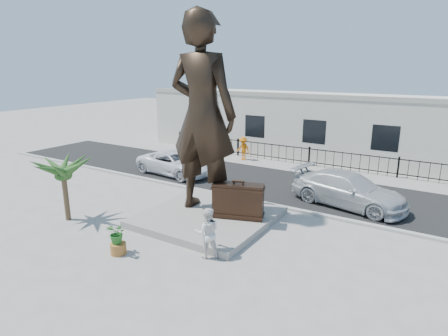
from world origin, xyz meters
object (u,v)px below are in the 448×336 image
object	(u,v)px
statue	(203,115)
tourist	(207,233)
suitcase	(238,201)
car_white	(175,163)

from	to	relation	value
statue	tourist	size ratio (longest dim) A/B	4.62
statue	suitcase	size ratio (longest dim) A/B	4.00
statue	car_white	bearing A→B (deg)	-43.70
statue	suitcase	world-z (taller)	statue
tourist	statue	bearing A→B (deg)	-91.08
tourist	car_white	bearing A→B (deg)	-82.77
suitcase	car_white	size ratio (longest dim) A/B	0.41
car_white	tourist	bearing A→B (deg)	-130.24
suitcase	tourist	xyz separation A→B (m)	(0.51, -3.02, -0.13)
statue	tourist	bearing A→B (deg)	123.32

